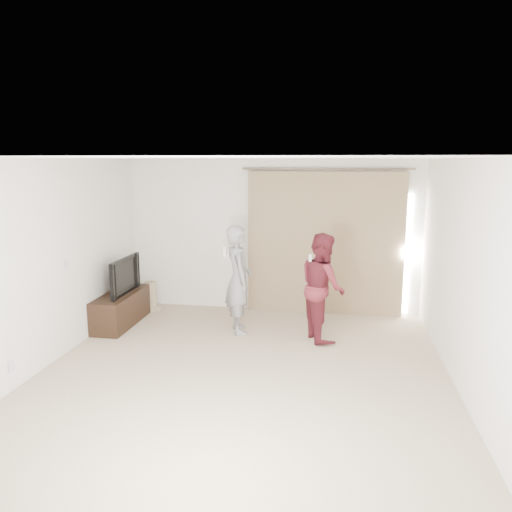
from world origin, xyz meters
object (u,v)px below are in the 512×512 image
Objects in this scene: person_man at (238,279)px; tv_console at (121,309)px; tv at (119,275)px; person_woman at (323,287)px.

tv_console is at bearing 178.94° from person_man.
tv is at bearing 0.00° from tv_console.
person_woman is (3.18, -0.14, -0.02)m from tv.
tv_console is 3.22m from person_woman.
person_man is at bearing -90.69° from tv.
tv reaches higher than tv_console.
tv is (0.00, 0.00, 0.54)m from tv_console.
person_man is at bearing 175.27° from person_woman.
person_man is (1.92, -0.04, 0.56)m from tv_console.
tv is at bearing 177.48° from person_woman.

